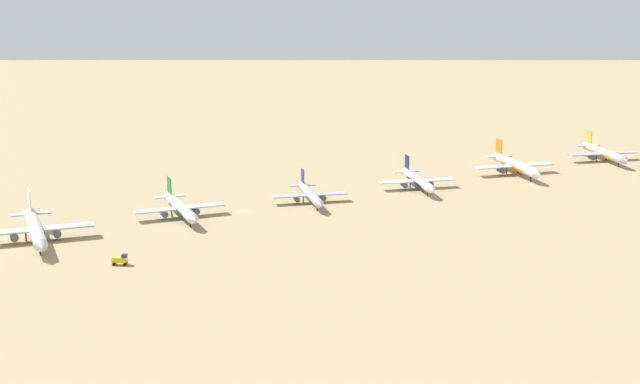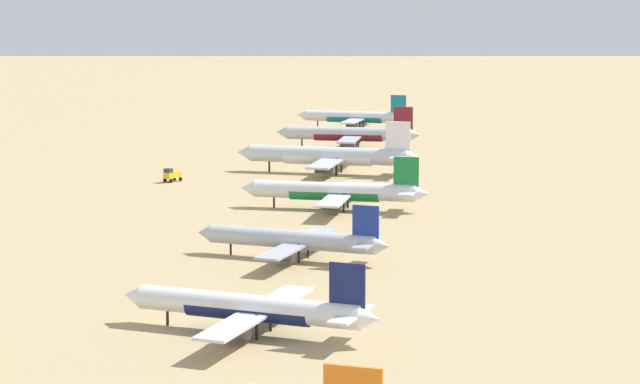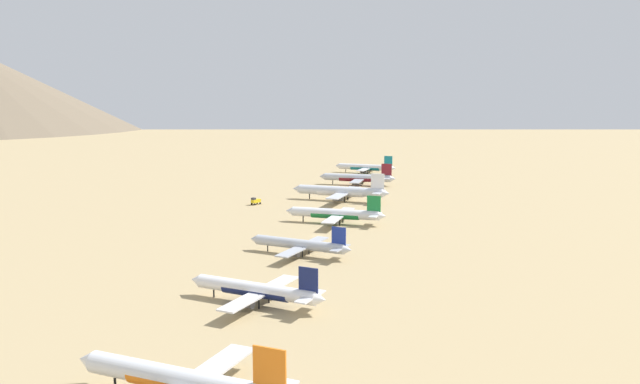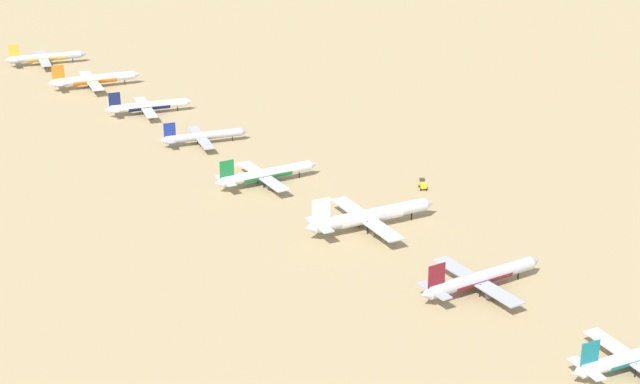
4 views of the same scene
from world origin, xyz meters
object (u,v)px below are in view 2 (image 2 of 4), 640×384
parked_jet_3 (336,192)px  service_truck (172,174)px  parked_jet_2 (330,156)px  parked_jet_4 (294,240)px  parked_jet_5 (250,308)px  parked_jet_1 (350,134)px  parked_jet_0 (356,117)px

parked_jet_3 → service_truck: (53.93, -35.22, -2.44)m
service_truck → parked_jet_2: bearing=-148.8°
parked_jet_3 → parked_jet_4: parked_jet_3 is taller
parked_jet_2 → service_truck: bearing=31.2°
parked_jet_2 → parked_jet_5: (-22.75, 173.92, -1.04)m
parked_jet_1 → parked_jet_4: 179.98m
parked_jet_3 → service_truck: bearing=-33.1°
parked_jet_1 → parked_jet_3: parked_jet_1 is taller
parked_jet_0 → parked_jet_2: parked_jet_2 is taller
parked_jet_3 → service_truck: parked_jet_3 is taller
parked_jet_5 → service_truck: bearing=-67.2°
parked_jet_2 → parked_jet_3: parked_jet_2 is taller
parked_jet_0 → service_truck: size_ratio=8.04×
parked_jet_0 → parked_jet_3: 182.36m
parked_jet_0 → parked_jet_1: (-9.01, 60.35, 0.35)m
parked_jet_4 → parked_jet_5: bearing=96.0°
parked_jet_1 → service_truck: parked_jet_1 is taller
parked_jet_0 → parked_jet_4: (-31.23, 238.95, -0.36)m
parked_jet_1 → service_truck: (34.80, 84.61, -2.66)m
parked_jet_1 → service_truck: bearing=67.6°
parked_jet_2 → service_truck: 47.03m
parked_jet_2 → parked_jet_5: parked_jet_2 is taller
parked_jet_0 → parked_jet_1: size_ratio=0.93×
parked_jet_5 → service_truck: parked_jet_5 is taller
parked_jet_2 → parked_jet_4: bearing=98.1°
parked_jet_0 → parked_jet_4: 240.99m
parked_jet_2 → parked_jet_4: 119.47m
parked_jet_5 → parked_jet_1: bearing=-83.2°
parked_jet_0 → parked_jet_4: parked_jet_0 is taller
parked_jet_2 → parked_jet_5: size_ratio=1.25×
parked_jet_1 → parked_jet_4: (-22.22, 178.60, -0.70)m
parked_jet_3 → parked_jet_5: parked_jet_3 is taller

